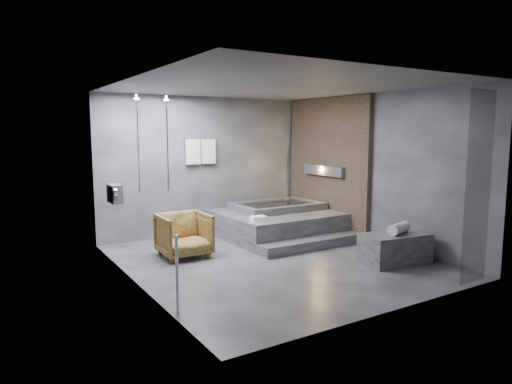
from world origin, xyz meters
TOP-DOWN VIEW (x-y plane):
  - room at (0.40, 0.24)m, footprint 5.00×5.04m
  - tub_deck at (1.05, 1.45)m, footprint 2.20×2.00m
  - tub_step at (1.05, 0.27)m, footprint 2.20×0.36m
  - concrete_bench at (1.59, -1.14)m, footprint 1.13×0.72m
  - driftwood_chair at (-1.14, 1.00)m, footprint 0.81×0.83m
  - rolled_towel at (1.63, -1.17)m, footprint 0.51×0.30m
  - deck_towel at (0.26, 0.88)m, footprint 0.31×0.24m

SIDE VIEW (x-z plane):
  - tub_step at x=1.05m, z-range 0.00..0.18m
  - concrete_bench at x=1.59m, z-range 0.00..0.48m
  - tub_deck at x=1.05m, z-range 0.00..0.50m
  - driftwood_chair at x=-1.14m, z-range 0.00..0.74m
  - deck_towel at x=0.26m, z-range 0.50..0.57m
  - rolled_towel at x=1.63m, z-range 0.48..0.65m
  - room at x=0.40m, z-range 0.32..3.14m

